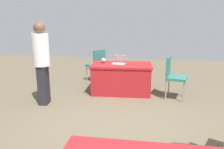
{
  "coord_description": "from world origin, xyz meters",
  "views": [
    {
      "loc": [
        -0.58,
        3.14,
        1.74
      ],
      "look_at": [
        0.07,
        -0.2,
        0.9
      ],
      "focal_mm": 34.35,
      "sensor_mm": 36.0,
      "label": 1
    }
  ],
  "objects_px": {
    "chair_near_front": "(97,63)",
    "chair_by_pillar": "(173,75)",
    "laptop_silver": "(119,62)",
    "yarn_ball": "(103,60)",
    "table_foreground": "(121,78)",
    "scissors_red": "(137,65)",
    "person_organiser": "(42,60)"
  },
  "relations": [
    {
      "from": "chair_near_front",
      "to": "chair_by_pillar",
      "type": "bearing_deg",
      "value": -80.02
    },
    {
      "from": "chair_near_front",
      "to": "laptop_silver",
      "type": "distance_m",
      "value": 1.21
    },
    {
      "from": "yarn_ball",
      "to": "table_foreground",
      "type": "bearing_deg",
      "value": 173.98
    },
    {
      "from": "chair_near_front",
      "to": "scissors_red",
      "type": "distance_m",
      "value": 1.58
    },
    {
      "from": "laptop_silver",
      "to": "scissors_red",
      "type": "relative_size",
      "value": 1.9
    },
    {
      "from": "table_foreground",
      "to": "chair_by_pillar",
      "type": "distance_m",
      "value": 1.27
    },
    {
      "from": "table_foreground",
      "to": "yarn_ball",
      "type": "bearing_deg",
      "value": -6.02
    },
    {
      "from": "chair_by_pillar",
      "to": "scissors_red",
      "type": "relative_size",
      "value": 5.4
    },
    {
      "from": "person_organiser",
      "to": "laptop_silver",
      "type": "bearing_deg",
      "value": -61.61
    },
    {
      "from": "person_organiser",
      "to": "laptop_silver",
      "type": "xyz_separation_m",
      "value": [
        -1.46,
        -1.13,
        -0.21
      ]
    },
    {
      "from": "chair_near_front",
      "to": "yarn_ball",
      "type": "relative_size",
      "value": 7.21
    },
    {
      "from": "yarn_ball",
      "to": "scissors_red",
      "type": "height_order",
      "value": "yarn_ball"
    },
    {
      "from": "table_foreground",
      "to": "laptop_silver",
      "type": "xyz_separation_m",
      "value": [
        0.07,
        -0.03,
        0.4
      ]
    },
    {
      "from": "chair_by_pillar",
      "to": "yarn_ball",
      "type": "bearing_deg",
      "value": -85.69
    },
    {
      "from": "laptop_silver",
      "to": "chair_near_front",
      "type": "bearing_deg",
      "value": -41.79
    },
    {
      "from": "chair_near_front",
      "to": "person_organiser",
      "type": "relative_size",
      "value": 0.55
    },
    {
      "from": "laptop_silver",
      "to": "yarn_ball",
      "type": "height_order",
      "value": "laptop_silver"
    },
    {
      "from": "table_foreground",
      "to": "scissors_red",
      "type": "xyz_separation_m",
      "value": [
        -0.38,
        0.03,
        0.37
      ]
    },
    {
      "from": "chair_by_pillar",
      "to": "laptop_silver",
      "type": "xyz_separation_m",
      "value": [
        1.3,
        -0.23,
        0.2
      ]
    },
    {
      "from": "laptop_silver",
      "to": "scissors_red",
      "type": "bearing_deg",
      "value": 176.59
    },
    {
      "from": "laptop_silver",
      "to": "yarn_ball",
      "type": "distance_m",
      "value": 0.41
    },
    {
      "from": "chair_near_front",
      "to": "person_organiser",
      "type": "bearing_deg",
      "value": -160.22
    },
    {
      "from": "laptop_silver",
      "to": "yarn_ball",
      "type": "bearing_deg",
      "value": 3.17
    },
    {
      "from": "table_foreground",
      "to": "yarn_ball",
      "type": "height_order",
      "value": "yarn_ball"
    },
    {
      "from": "yarn_ball",
      "to": "person_organiser",
      "type": "bearing_deg",
      "value": 47.56
    },
    {
      "from": "person_organiser",
      "to": "chair_by_pillar",
      "type": "bearing_deg",
      "value": -81.39
    },
    {
      "from": "chair_near_front",
      "to": "yarn_ball",
      "type": "xyz_separation_m",
      "value": [
        -0.4,
        0.86,
        0.25
      ]
    },
    {
      "from": "scissors_red",
      "to": "yarn_ball",
      "type": "bearing_deg",
      "value": -179.32
    },
    {
      "from": "person_organiser",
      "to": "yarn_ball",
      "type": "height_order",
      "value": "person_organiser"
    },
    {
      "from": "chair_by_pillar",
      "to": "yarn_ball",
      "type": "height_order",
      "value": "chair_by_pillar"
    },
    {
      "from": "chair_near_front",
      "to": "laptop_silver",
      "type": "height_order",
      "value": "chair_near_front"
    },
    {
      "from": "laptop_silver",
      "to": "yarn_ball",
      "type": "relative_size",
      "value": 2.6
    }
  ]
}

